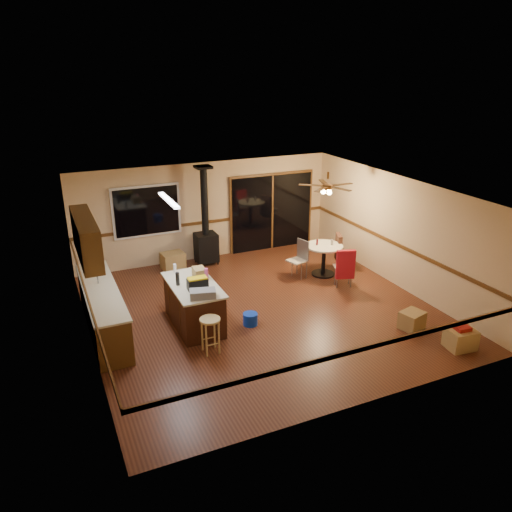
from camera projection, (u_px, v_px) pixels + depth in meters
floor at (262, 310)px, 10.72m from camera, size 7.00×7.00×0.00m
ceiling at (262, 192)px, 9.78m from camera, size 7.00×7.00×0.00m
wall_back at (207, 211)px, 13.23m from camera, size 7.00×0.00×7.00m
wall_front at (362, 332)px, 7.27m from camera, size 7.00×0.00×7.00m
wall_left at (85, 283)px, 8.92m from camera, size 0.00×7.00×7.00m
wall_right at (398, 232)px, 11.59m from camera, size 0.00×7.00×7.00m
chair_rail at (262, 267)px, 10.36m from camera, size 7.00×7.00×0.08m
window at (147, 211)px, 12.50m from camera, size 1.72×0.10×1.32m
sliding_door at (272, 212)px, 14.00m from camera, size 2.52×0.10×2.10m
lower_cabinets at (103, 311)px, 9.77m from camera, size 0.60×3.00×0.86m
countertop at (100, 290)px, 9.61m from camera, size 0.64×3.04×0.04m
upper_cabinets at (86, 238)px, 9.36m from camera, size 0.35×2.00×0.80m
kitchen_island at (194, 304)px, 9.99m from camera, size 0.88×1.68×0.90m
wood_stove at (206, 237)px, 12.98m from camera, size 0.55×0.50×2.52m
ceiling_fan at (327, 188)px, 11.74m from camera, size 0.24×0.24×0.55m
fluorescent_strip at (169, 200)px, 9.36m from camera, size 0.10×1.20×0.04m
toolbox_grey at (203, 294)px, 9.24m from camera, size 0.53×0.38×0.15m
toolbox_black at (198, 284)px, 9.57m from camera, size 0.40×0.22×0.22m
toolbox_yellow_lid at (197, 278)px, 9.52m from camera, size 0.37×0.21×0.03m
box_on_island at (199, 273)px, 10.09m from camera, size 0.24×0.32×0.21m
bottle_dark at (178, 279)px, 9.74m from camera, size 0.09×0.09×0.26m
bottle_pink at (206, 274)px, 9.99m from camera, size 0.08×0.08×0.24m
bottle_white at (175, 268)px, 10.34m from camera, size 0.06×0.06×0.19m
bar_stool at (210, 335)px, 9.06m from camera, size 0.40×0.40×0.69m
blue_bucket at (250, 319)px, 10.10m from camera, size 0.36×0.36×0.25m
dining_table at (324, 255)px, 12.35m from camera, size 0.92×0.92×0.78m
glass_red at (317, 242)px, 12.26m from camera, size 0.07×0.07×0.14m
glass_cream at (332, 242)px, 12.26m from camera, size 0.07×0.07×0.14m
chair_left at (300, 254)px, 12.21m from camera, size 0.49×0.49×0.51m
chair_near at (345, 264)px, 11.60m from camera, size 0.54×0.57×0.70m
chair_right at (340, 248)px, 12.63m from camera, size 0.59×0.56×0.70m
box_under_window at (173, 261)px, 12.79m from camera, size 0.60×0.50×0.44m
box_corner_a at (460, 339)px, 9.25m from camera, size 0.55×0.48×0.38m
box_corner_b at (412, 320)px, 9.94m from camera, size 0.53×0.48×0.36m
box_small_red at (462, 328)px, 9.17m from camera, size 0.29×0.25×0.07m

